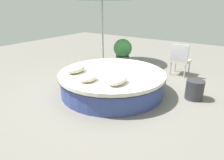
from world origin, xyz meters
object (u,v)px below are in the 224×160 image
at_px(round_bed, 112,82).
at_px(throw_pillow_0, 76,69).
at_px(side_table, 195,90).
at_px(patio_chair, 180,58).
at_px(planter, 123,51).
at_px(throw_pillow_2, 118,80).
at_px(throw_pillow_1, 89,78).

bearing_deg(round_bed, throw_pillow_0, -53.16).
distance_m(throw_pillow_0, side_table, 2.84).
bearing_deg(patio_chair, side_table, -58.49).
xyz_separation_m(round_bed, planter, (-2.05, -0.94, 0.26)).
relative_size(throw_pillow_0, planter, 0.54).
bearing_deg(planter, throw_pillow_2, 29.34).
bearing_deg(planter, throw_pillow_1, 17.01).
bearing_deg(throw_pillow_1, throw_pillow_0, -113.94).
bearing_deg(throw_pillow_2, patio_chair, 170.22).
bearing_deg(patio_chair, planter, -173.74).
xyz_separation_m(throw_pillow_0, throw_pillow_1, (0.28, 0.62, -0.01)).
relative_size(planter, side_table, 2.12).
xyz_separation_m(throw_pillow_1, throw_pillow_2, (-0.22, 0.60, 0.01)).
height_order(round_bed, side_table, round_bed).
distance_m(planter, side_table, 3.06).
xyz_separation_m(round_bed, throw_pillow_1, (0.80, -0.07, 0.33)).
bearing_deg(planter, round_bed, 24.70).
xyz_separation_m(round_bed, side_table, (-0.76, 1.81, -0.05)).
bearing_deg(throw_pillow_2, planter, -150.66).
xyz_separation_m(throw_pillow_2, patio_chair, (-2.77, 0.48, -0.05)).
height_order(throw_pillow_0, planter, planter).
distance_m(round_bed, patio_chair, 2.43).
distance_m(throw_pillow_1, throw_pillow_2, 0.64).
distance_m(round_bed, throw_pillow_1, 0.87).
bearing_deg(side_table, throw_pillow_2, -43.83).
bearing_deg(side_table, round_bed, -67.21).
distance_m(throw_pillow_1, planter, 2.98).
xyz_separation_m(throw_pillow_0, planter, (-2.57, -0.25, -0.08)).
height_order(round_bed, throw_pillow_1, throw_pillow_1).
distance_m(round_bed, throw_pillow_2, 0.85).
relative_size(throw_pillow_0, patio_chair, 0.53).
bearing_deg(patio_chair, throw_pillow_1, -107.73).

